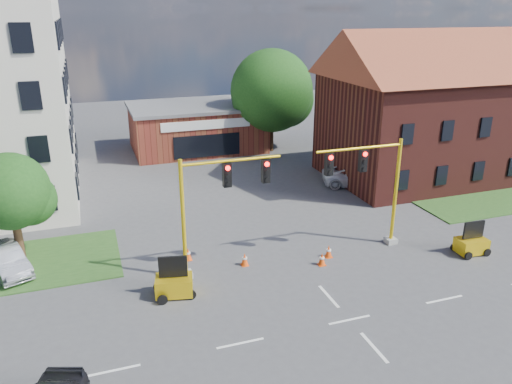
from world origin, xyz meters
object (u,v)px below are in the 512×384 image
at_px(trailer_east, 471,244).
at_px(pickup_white, 358,176).
at_px(signal_mast_east, 371,182).
at_px(trailer_west, 174,284).
at_px(signal_mast_west, 216,201).

bearing_deg(trailer_east, pickup_white, 93.47).
relative_size(trailer_east, pickup_white, 0.34).
height_order(signal_mast_east, pickup_white, signal_mast_east).
bearing_deg(trailer_west, pickup_white, 46.42).
bearing_deg(trailer_east, signal_mast_east, 155.99).
bearing_deg(signal_mast_east, trailer_west, -172.34).
distance_m(signal_mast_east, pickup_white, 11.22).
relative_size(trailer_west, trailer_east, 1.07).
bearing_deg(signal_mast_west, trailer_east, -10.55).
height_order(signal_mast_west, trailer_east, signal_mast_west).
relative_size(signal_mast_west, pickup_white, 1.15).
bearing_deg(pickup_white, trailer_east, -160.23).
height_order(signal_mast_west, signal_mast_east, same).
distance_m(signal_mast_west, trailer_west, 4.42).
relative_size(signal_mast_east, trailer_east, 3.38).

